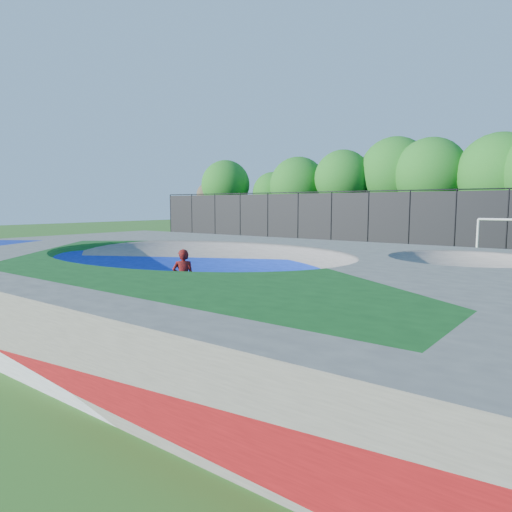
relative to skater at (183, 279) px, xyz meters
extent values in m
plane|color=#2D641C|center=(-0.89, 1.36, -0.87)|extent=(120.00, 120.00, 0.00)
cube|color=gray|center=(-0.89, 1.36, -0.12)|extent=(22.00, 14.00, 1.50)
imported|color=#B4150E|center=(0.00, 0.00, 0.00)|extent=(0.75, 0.74, 1.74)
cube|color=black|center=(0.00, 0.00, -0.85)|extent=(0.69, 0.73, 0.05)
cylinder|color=white|center=(4.30, 18.09, 0.25)|extent=(0.12, 0.12, 2.23)
cylinder|color=black|center=(-24.89, 22.36, 1.13)|extent=(0.09, 0.09, 4.00)
cylinder|color=black|center=(-21.89, 22.36, 1.13)|extent=(0.09, 0.09, 4.00)
cylinder|color=black|center=(-18.89, 22.36, 1.13)|extent=(0.09, 0.09, 4.00)
cylinder|color=black|center=(-15.89, 22.36, 1.13)|extent=(0.09, 0.09, 4.00)
cylinder|color=black|center=(-12.89, 22.36, 1.13)|extent=(0.09, 0.09, 4.00)
cylinder|color=black|center=(-9.89, 22.36, 1.13)|extent=(0.09, 0.09, 4.00)
cylinder|color=black|center=(-6.89, 22.36, 1.13)|extent=(0.09, 0.09, 4.00)
cylinder|color=black|center=(-3.89, 22.36, 1.13)|extent=(0.09, 0.09, 4.00)
cylinder|color=black|center=(-0.89, 22.36, 1.13)|extent=(0.09, 0.09, 4.00)
cylinder|color=black|center=(2.11, 22.36, 1.13)|extent=(0.09, 0.09, 4.00)
cylinder|color=black|center=(5.11, 22.36, 1.13)|extent=(0.09, 0.09, 4.00)
cube|color=black|center=(-0.89, 22.36, 1.13)|extent=(48.00, 0.03, 3.80)
cylinder|color=black|center=(-0.89, 22.36, 3.13)|extent=(48.00, 0.08, 0.08)
cylinder|color=#473723|center=(-24.96, 28.03, 0.64)|extent=(0.44, 0.44, 3.03)
sphere|color=brown|center=(-24.96, 28.03, 3.26)|extent=(2.60, 2.60, 2.60)
cylinder|color=#473723|center=(-20.92, 26.25, 0.74)|extent=(0.44, 0.44, 3.22)
sphere|color=#1C6B1C|center=(-20.92, 26.25, 4.18)|extent=(4.89, 4.89, 4.89)
cylinder|color=#473723|center=(-16.41, 28.22, 0.45)|extent=(0.44, 0.44, 2.64)
sphere|color=#1C6B1C|center=(-16.41, 28.22, 3.31)|extent=(4.11, 4.11, 4.11)
cylinder|color=#473723|center=(-12.86, 27.11, 0.54)|extent=(0.44, 0.44, 2.83)
sphere|color=#1C6B1C|center=(-12.86, 27.11, 3.92)|extent=(5.23, 5.23, 5.23)
cylinder|color=#473723|center=(-8.25, 26.88, 0.88)|extent=(0.44, 0.44, 3.50)
sphere|color=#1C6B1C|center=(-8.25, 26.88, 4.43)|extent=(4.79, 4.79, 4.79)
cylinder|color=#473723|center=(-4.26, 28.48, 0.90)|extent=(0.44, 0.44, 3.55)
sphere|color=#1C6B1C|center=(-4.26, 28.48, 4.85)|extent=(5.80, 5.80, 5.80)
cylinder|color=#473723|center=(-1.10, 27.55, 0.79)|extent=(0.44, 0.44, 3.32)
sphere|color=#1C6B1C|center=(-1.10, 27.55, 4.54)|extent=(5.56, 5.56, 5.56)
cylinder|color=#473723|center=(3.65, 27.62, 0.64)|extent=(0.44, 0.44, 3.03)
sphere|color=#1C6B1C|center=(3.65, 27.62, 4.35)|extent=(5.85, 5.85, 5.85)
camera|label=1|loc=(9.57, -9.21, 2.14)|focal=32.00mm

